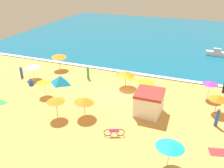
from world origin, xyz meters
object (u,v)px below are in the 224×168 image
object	(u,v)px
beach_umbrella_1	(210,83)
beachgoer_1	(21,72)
beach_tent	(61,80)
parked_bicycle	(114,132)
beach_umbrella_6	(170,145)
beach_umbrella_9	(44,82)
beachgoer_4	(217,117)
lifeguard_cabana	(149,103)
beach_umbrella_7	(126,73)
beach_umbrella_8	(59,56)
beach_umbrella_3	(84,100)
beach_umbrella_5	(32,66)
small_boat_0	(217,53)
beachgoer_6	(31,82)
beach_umbrella_0	(146,81)
beach_umbrella_2	(218,97)
beach_umbrella_4	(56,100)
beachgoer_3	(224,87)
beachgoer_0	(88,73)

from	to	relation	value
beach_umbrella_1	beachgoer_1	size ratio (longest dim) A/B	1.47
beach_tent	parked_bicycle	distance (m)	12.20
beach_umbrella_6	beachgoer_1	distance (m)	22.65
beach_umbrella_9	beachgoer_4	bearing A→B (deg)	2.01
lifeguard_cabana	parked_bicycle	size ratio (longest dim) A/B	1.64
beach_umbrella_9	beachgoer_4	xyz separation A→B (m)	(18.20, 0.64, -0.85)
beach_umbrella_7	beach_umbrella_8	distance (m)	10.77
beach_umbrella_3	beach_umbrella_5	distance (m)	11.69
small_boat_0	parked_bicycle	bearing A→B (deg)	-109.50
beachgoer_6	beach_umbrella_8	bearing A→B (deg)	83.19
beach_umbrella_1	beach_umbrella_0	bearing A→B (deg)	-167.72
beach_umbrella_1	beach_umbrella_6	world-z (taller)	beach_umbrella_6
beach_umbrella_2	beachgoer_4	distance (m)	2.51
beach_umbrella_0	beach_umbrella_4	xyz separation A→B (m)	(-6.99, -7.66, 0.26)
parked_bicycle	beachgoer_6	size ratio (longest dim) A/B	1.90
beach_umbrella_2	beach_umbrella_7	xyz separation A→B (m)	(-10.23, 2.31, 0.03)
lifeguard_cabana	beachgoer_6	xyz separation A→B (m)	(-15.18, 1.14, -0.87)
lifeguard_cabana	beach_umbrella_7	size ratio (longest dim) A/B	0.90
beach_umbrella_7	beach_umbrella_6	bearing A→B (deg)	-58.90
beach_umbrella_5	small_boat_0	bearing A→B (deg)	38.15
beach_umbrella_1	beachgoer_3	distance (m)	2.94
beach_umbrella_9	beach_umbrella_1	bearing A→B (deg)	18.38
beach_umbrella_2	beach_umbrella_4	xyz separation A→B (m)	(-14.45, -6.31, 0.16)
beachgoer_4	beachgoer_6	distance (m)	21.51
beach_umbrella_7	beachgoer_1	bearing A→B (deg)	-171.24
beach_umbrella_5	parked_bicycle	bearing A→B (deg)	-27.64
parked_bicycle	beachgoer_4	bearing A→B (deg)	29.17
lifeguard_cabana	parked_bicycle	xyz separation A→B (m)	(-2.01, -4.51, -0.86)
beach_umbrella_4	parked_bicycle	size ratio (longest dim) A/B	1.24
beach_umbrella_2	beachgoer_6	bearing A→B (deg)	-176.40
beach_umbrella_1	beach_umbrella_2	bearing A→B (deg)	-76.02
beach_umbrella_1	beachgoer_3	bearing A→B (deg)	49.78
beach_umbrella_9	parked_bicycle	distance (m)	10.76
beach_umbrella_9	beach_tent	xyz separation A→B (m)	(0.05, 3.21, -1.20)
beach_umbrella_0	beach_umbrella_9	bearing A→B (deg)	-157.98
beach_umbrella_0	beach_umbrella_3	bearing A→B (deg)	-125.03
beach_umbrella_6	beachgoer_4	bearing A→B (deg)	62.05
lifeguard_cabana	beach_umbrella_2	xyz separation A→B (m)	(6.30, 2.49, 0.54)
beach_umbrella_2	beachgoer_0	xyz separation A→B (m)	(-15.58, 2.86, -0.95)
beach_umbrella_7	beach_umbrella_9	world-z (taller)	beach_umbrella_7
small_boat_0	beachgoer_4	bearing A→B (deg)	-91.95
beach_umbrella_5	beachgoer_1	bearing A→B (deg)	-174.18
beach_umbrella_1	beach_umbrella_5	size ratio (longest dim) A/B	1.15
beach_umbrella_1	beach_umbrella_2	size ratio (longest dim) A/B	0.91
lifeguard_cabana	beach_umbrella_9	distance (m)	11.93
beach_umbrella_0	beach_umbrella_4	world-z (taller)	beach_umbrella_4
beachgoer_1	lifeguard_cabana	bearing A→B (deg)	-8.45
beach_tent	beachgoer_0	xyz separation A→B (m)	(2.57, 2.65, 0.27)
beachgoer_4	small_boat_0	xyz separation A→B (m)	(0.71, 20.82, -0.38)
beach_umbrella_0	small_boat_0	xyz separation A→B (m)	(8.17, 17.11, -1.14)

